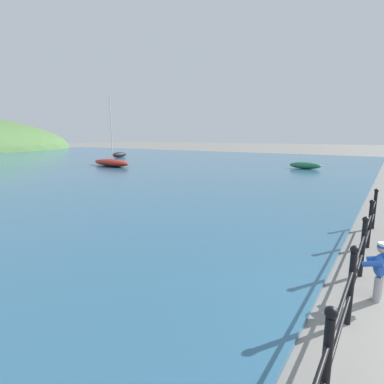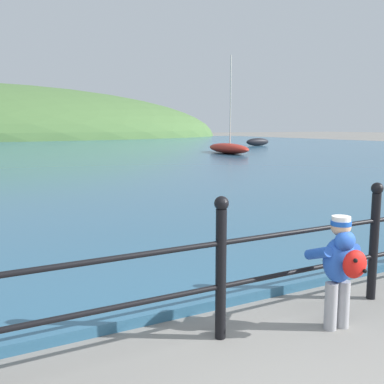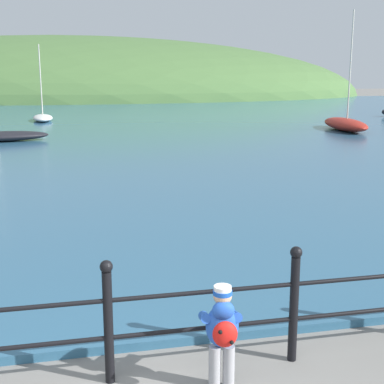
{
  "view_description": "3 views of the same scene",
  "coord_description": "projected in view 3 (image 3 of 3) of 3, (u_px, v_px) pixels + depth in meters",
  "views": [
    {
      "loc": [
        -4.58,
        1.18,
        2.71
      ],
      "look_at": [
        2.15,
        5.71,
        1.18
      ],
      "focal_mm": 28.0,
      "sensor_mm": 36.0,
      "label": 1
    },
    {
      "loc": [
        -1.92,
        -1.51,
        1.77
      ],
      "look_at": [
        1.07,
        4.02,
        0.84
      ],
      "focal_mm": 42.0,
      "sensor_mm": 36.0,
      "label": 2
    },
    {
      "loc": [
        -0.25,
        -3.11,
        2.84
      ],
      "look_at": [
        1.6,
        5.27,
        0.95
      ],
      "focal_mm": 50.0,
      "sensor_mm": 36.0,
      "label": 3
    }
  ],
  "objects": [
    {
      "name": "boat_twin_mast",
      "position": [
        345.0,
        124.0,
        26.89
      ],
      "size": [
        2.08,
        4.87,
        5.79
      ],
      "color": "maroon",
      "rests_on": "water"
    },
    {
      "name": "water",
      "position": [
        77.0,
        119.0,
        34.14
      ],
      "size": [
        80.0,
        60.0,
        0.1
      ],
      "primitive_type": "cube",
      "color": "#2D5B7A",
      "rests_on": "ground"
    },
    {
      "name": "far_hillside",
      "position": [
        74.0,
        97.0,
        70.14
      ],
      "size": [
        78.13,
        42.97,
        15.39
      ],
      "color": "#476B38",
      "rests_on": "ground"
    },
    {
      "name": "child_in_coat",
      "position": [
        222.0,
        328.0,
        4.8
      ],
      "size": [
        0.42,
        0.55,
        1.0
      ],
      "color": "#99999E",
      "rests_on": "ground"
    },
    {
      "name": "boat_mid_harbor",
      "position": [
        43.0,
        117.0,
        32.41
      ],
      "size": [
        1.39,
        3.82,
        4.5
      ],
      "color": "silver",
      "rests_on": "water"
    },
    {
      "name": "boat_far_right",
      "position": [
        2.0,
        136.0,
        22.43
      ],
      "size": [
        3.93,
        1.9,
        4.57
      ],
      "color": "black",
      "rests_on": "water"
    },
    {
      "name": "iron_railing",
      "position": [
        108.0,
        319.0,
        4.92
      ],
      "size": [
        11.11,
        0.12,
        1.21
      ],
      "color": "black",
      "rests_on": "ground"
    }
  ]
}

